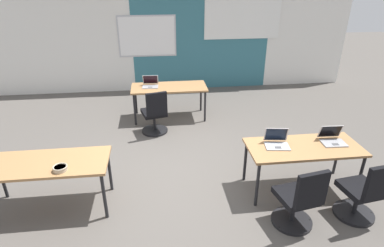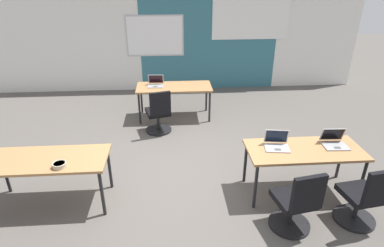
{
  "view_description": "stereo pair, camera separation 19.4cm",
  "coord_description": "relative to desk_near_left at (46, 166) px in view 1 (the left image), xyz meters",
  "views": [
    {
      "loc": [
        -0.29,
        -4.26,
        2.94
      ],
      "look_at": [
        0.21,
        -0.13,
        0.94
      ],
      "focal_mm": 29.67,
      "sensor_mm": 36.0,
      "label": 1
    },
    {
      "loc": [
        -0.09,
        -4.28,
        2.94
      ],
      "look_at": [
        0.21,
        -0.13,
        0.94
      ],
      "focal_mm": 29.67,
      "sensor_mm": 36.0,
      "label": 2
    }
  ],
  "objects": [
    {
      "name": "ground_plane",
      "position": [
        1.75,
        0.6,
        -0.66
      ],
      "size": [
        24.0,
        24.0,
        0.0
      ],
      "color": "#56514C"
    },
    {
      "name": "laptop_near_right_inner",
      "position": [
        3.12,
        0.08,
        0.11
      ],
      "size": [
        0.37,
        0.33,
        0.23
      ],
      "rotation": [
        0.0,
        0.0,
        -0.15
      ],
      "color": "#B7B7BC",
      "rests_on": "desk_near_right"
    },
    {
      "name": "chair_near_right_inner",
      "position": [
        3.14,
        -0.75,
        -0.28
      ],
      "size": [
        0.52,
        0.57,
        0.92
      ],
      "rotation": [
        0.0,
        0.0,
        3.32
      ],
      "color": "black",
      "rests_on": "ground"
    },
    {
      "name": "desk_near_right",
      "position": [
        3.5,
        0.0,
        0.0
      ],
      "size": [
        1.6,
        0.7,
        0.72
      ],
      "color": "#A37547",
      "rests_on": "ground"
    },
    {
      "name": "chair_far_left",
      "position": [
        1.42,
        2.07,
        -0.28
      ],
      "size": [
        0.54,
        0.59,
        0.92
      ],
      "rotation": [
        0.0,
        0.0,
        3.4
      ],
      "color": "black",
      "rests_on": "ground"
    },
    {
      "name": "snack_bowl",
      "position": [
        0.25,
        -0.21,
        0.1
      ],
      "size": [
        0.18,
        0.18,
        0.06
      ],
      "color": "tan",
      "rests_on": "desk_near_left"
    },
    {
      "name": "laptop_far_left",
      "position": [
        1.36,
        2.86,
        0.11
      ],
      "size": [
        0.35,
        0.33,
        0.23
      ],
      "rotation": [
        0.0,
        0.0,
        -0.06
      ],
      "color": "#9E9EA3",
      "rests_on": "desk_far_center"
    },
    {
      "name": "laptop_near_right_end",
      "position": [
        3.95,
        0.07,
        0.11
      ],
      "size": [
        0.34,
        0.32,
        0.23
      ],
      "rotation": [
        0.0,
        0.0,
        -0.05
      ],
      "color": "#9E9EA3",
      "rests_on": "desk_near_right"
    },
    {
      "name": "desk_near_left",
      "position": [
        0.0,
        0.0,
        0.0
      ],
      "size": [
        1.6,
        0.7,
        0.72
      ],
      "color": "#A37547",
      "rests_on": "ground"
    },
    {
      "name": "back_wall_assembly",
      "position": [
        1.79,
        4.8,
        0.75
      ],
      "size": [
        10.0,
        0.27,
        2.8
      ],
      "color": "silver",
      "rests_on": "ground"
    },
    {
      "name": "desk_far_center",
      "position": [
        1.75,
        2.8,
        0.0
      ],
      "size": [
        1.6,
        0.7,
        0.72
      ],
      "color": "#A37547",
      "rests_on": "ground"
    },
    {
      "name": "chair_near_right_end",
      "position": [
        4.02,
        -0.71,
        -0.28
      ],
      "size": [
        0.52,
        0.57,
        0.92
      ],
      "rotation": [
        0.0,
        0.0,
        3.28
      ],
      "color": "black",
      "rests_on": "ground"
    }
  ]
}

